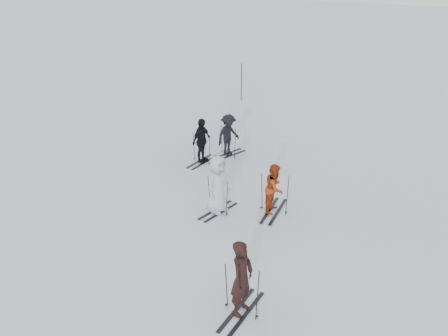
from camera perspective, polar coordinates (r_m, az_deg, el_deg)
name	(u,v)px	position (r m, az deg, el deg)	size (l,w,h in m)	color
ground	(210,209)	(15.57, -1.60, -4.73)	(120.00, 120.00, 0.00)	silver
skier_near_dark	(242,279)	(11.10, 2.06, -12.58)	(0.66, 0.43, 1.81)	black
skier_red	(275,189)	(15.16, 5.81, -2.39)	(0.75, 0.59, 1.55)	#923310
skier_grey	(218,185)	(15.01, -0.71, -1.97)	(0.89, 0.58, 1.81)	silver
skier_uphill_left	(201,141)	(18.52, -2.59, 3.08)	(0.99, 0.41, 1.69)	black
skier_uphill_far	(228,136)	(19.15, 0.50, 3.73)	(1.05, 0.60, 1.62)	black
skis_near_dark	(242,290)	(11.27, 2.03, -13.71)	(0.91, 1.72, 1.26)	black
skis_red	(274,192)	(15.21, 5.79, -2.80)	(0.95, 1.79, 1.31)	black
skis_grey	(218,195)	(15.16, -0.70, -3.08)	(0.84, 1.59, 1.16)	black
skis_uphill_left	(202,148)	(18.62, -2.58, 2.33)	(0.85, 1.61, 1.17)	black
skis_uphill_far	(228,140)	(19.22, 0.49, 3.17)	(0.89, 1.67, 1.22)	black
piste_marker	(241,82)	(26.19, 2.00, 9.80)	(0.04, 0.04, 1.93)	black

